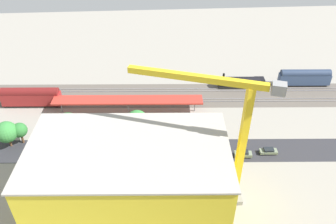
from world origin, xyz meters
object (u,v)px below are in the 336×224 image
at_px(parked_car_0, 268,151).
at_px(tower_crane, 230,133).
at_px(street_tree_1, 20,130).
at_px(box_truck_2, 123,158).
at_px(freight_coach_far, 31,96).
at_px(box_truck_1, 178,153).
at_px(passenger_coach, 305,77).
at_px(parked_car_3, 190,156).
at_px(construction_building, 131,183).
at_px(street_tree_2, 137,121).
at_px(street_tree_0, 7,132).
at_px(traffic_light, 201,148).
at_px(platform_canopy_near, 128,100).
at_px(parked_car_2, 215,154).
at_px(parked_car_1, 243,154).
at_px(street_tree_4, 68,124).
at_px(street_tree_3, 156,123).
at_px(locomotive, 243,82).
at_px(box_truck_0, 152,153).

bearing_deg(parked_car_0, tower_crane, 41.73).
bearing_deg(street_tree_1, box_truck_2, 160.23).
distance_m(freight_coach_far, box_truck_1, 50.88).
relative_size(passenger_coach, parked_car_3, 3.63).
xyz_separation_m(construction_building, street_tree_2, (-0.95, -24.62, -3.19)).
bearing_deg(box_truck_1, parked_car_0, 179.91).
xyz_separation_m(box_truck_2, street_tree_0, (30.45, -8.74, 2.96)).
xyz_separation_m(freight_coach_far, street_tree_1, (-1.86, 17.92, 0.95)).
height_order(passenger_coach, traffic_light, traffic_light).
relative_size(freight_coach_far, traffic_light, 2.96).
height_order(platform_canopy_near, parked_car_2, platform_canopy_near).
height_order(parked_car_3, street_tree_0, street_tree_0).
xyz_separation_m(passenger_coach, freight_coach_far, (89.44, 6.23, 0.21)).
distance_m(tower_crane, street_tree_2, 31.73).
bearing_deg(box_truck_2, box_truck_1, -174.97).
xyz_separation_m(construction_building, traffic_light, (-16.86, -14.72, -4.96)).
relative_size(parked_car_1, street_tree_4, 0.53).
distance_m(box_truck_2, street_tree_0, 31.81).
bearing_deg(street_tree_3, street_tree_4, -1.99).
relative_size(platform_canopy_near, locomotive, 2.66).
bearing_deg(passenger_coach, street_tree_2, 23.42).
height_order(locomotive, traffic_light, traffic_light).
relative_size(box_truck_1, street_tree_3, 1.13).
distance_m(locomotive, street_tree_0, 74.02).
xyz_separation_m(street_tree_1, street_tree_4, (-12.89, -0.13, 1.27)).
distance_m(parked_car_0, box_truck_0, 30.31).
bearing_deg(street_tree_2, box_truck_2, 69.24).
xyz_separation_m(box_truck_0, street_tree_0, (37.79, -7.39, 3.03)).
xyz_separation_m(parked_car_0, box_truck_0, (30.29, -0.15, 1.01)).
bearing_deg(tower_crane, street_tree_0, -21.70).
distance_m(platform_canopy_near, traffic_light, 29.68).
xyz_separation_m(parked_car_3, street_tree_4, (31.68, -9.49, 4.76)).
relative_size(freight_coach_far, parked_car_1, 3.97).
relative_size(parked_car_2, street_tree_1, 0.75).
relative_size(passenger_coach, street_tree_2, 1.94).
bearing_deg(passenger_coach, parked_car_0, 55.72).
relative_size(street_tree_1, street_tree_4, 0.73).
height_order(platform_canopy_near, street_tree_2, street_tree_2).
bearing_deg(parked_car_1, tower_crane, 57.28).
bearing_deg(locomotive, traffic_light, 60.41).
bearing_deg(parked_car_2, parked_car_0, -179.00).
xyz_separation_m(street_tree_1, street_tree_3, (-36.11, 0.68, 1.03)).
bearing_deg(construction_building, platform_canopy_near, -83.42).
bearing_deg(passenger_coach, box_truck_1, 35.45).
bearing_deg(street_tree_0, box_truck_0, 168.93).
height_order(parked_car_1, construction_building, construction_building).
bearing_deg(parked_car_1, parked_car_0, -174.69).
bearing_deg(parked_car_0, street_tree_4, -9.59).
xyz_separation_m(freight_coach_far, traffic_light, (-48.96, 28.09, 0.81)).
relative_size(freight_coach_far, street_tree_4, 2.11).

